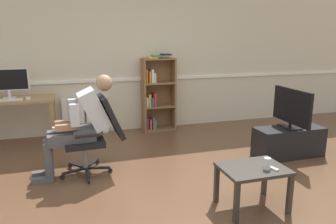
{
  "coord_description": "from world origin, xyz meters",
  "views": [
    {
      "loc": [
        -1.05,
        -3.04,
        1.65
      ],
      "look_at": [
        0.15,
        0.85,
        0.7
      ],
      "focal_mm": 34.24,
      "sensor_mm": 36.0,
      "label": 1
    }
  ],
  "objects_px": {
    "person_seated": "(81,123)",
    "office_chair": "(96,131)",
    "radiator": "(85,116)",
    "coffee_table": "(253,174)",
    "computer_desk": "(10,106)",
    "drinking_glass": "(267,163)",
    "keyboard": "(9,100)",
    "tv_stand": "(288,142)",
    "computer_mouse": "(28,98)",
    "imac_monitor": "(8,81)",
    "tv_screen": "(292,108)",
    "bookshelf": "(157,94)",
    "spare_remote": "(271,168)"
  },
  "relations": [
    {
      "from": "radiator",
      "to": "coffee_table",
      "type": "xyz_separation_m",
      "value": [
        1.43,
        -3.05,
        0.04
      ]
    },
    {
      "from": "computer_desk",
      "to": "bookshelf",
      "type": "bearing_deg",
      "value": 7.11
    },
    {
      "from": "coffee_table",
      "to": "drinking_glass",
      "type": "distance_m",
      "value": 0.18
    },
    {
      "from": "bookshelf",
      "to": "radiator",
      "type": "distance_m",
      "value": 1.31
    },
    {
      "from": "radiator",
      "to": "spare_remote",
      "type": "height_order",
      "value": "radiator"
    },
    {
      "from": "computer_desk",
      "to": "coffee_table",
      "type": "relative_size",
      "value": 2.04
    },
    {
      "from": "office_chair",
      "to": "radiator",
      "type": "bearing_deg",
      "value": 178.86
    },
    {
      "from": "imac_monitor",
      "to": "coffee_table",
      "type": "height_order",
      "value": "imac_monitor"
    },
    {
      "from": "imac_monitor",
      "to": "tv_stand",
      "type": "relative_size",
      "value": 0.61
    },
    {
      "from": "computer_mouse",
      "to": "tv_stand",
      "type": "relative_size",
      "value": 0.1
    },
    {
      "from": "office_chair",
      "to": "coffee_table",
      "type": "distance_m",
      "value": 1.92
    },
    {
      "from": "computer_mouse",
      "to": "office_chair",
      "type": "relative_size",
      "value": 0.1
    },
    {
      "from": "keyboard",
      "to": "person_seated",
      "type": "relative_size",
      "value": 0.3
    },
    {
      "from": "bookshelf",
      "to": "coffee_table",
      "type": "xyz_separation_m",
      "value": [
        0.17,
        -2.95,
        -0.3
      ]
    },
    {
      "from": "office_chair",
      "to": "spare_remote",
      "type": "xyz_separation_m",
      "value": [
        1.52,
        -1.42,
        -0.09
      ]
    },
    {
      "from": "person_seated",
      "to": "office_chair",
      "type": "bearing_deg",
      "value": 90.0
    },
    {
      "from": "keyboard",
      "to": "tv_stand",
      "type": "bearing_deg",
      "value": -20.78
    },
    {
      "from": "imac_monitor",
      "to": "spare_remote",
      "type": "height_order",
      "value": "imac_monitor"
    },
    {
      "from": "bookshelf",
      "to": "spare_remote",
      "type": "xyz_separation_m",
      "value": [
        0.32,
        -3.04,
        -0.22
      ]
    },
    {
      "from": "computer_desk",
      "to": "computer_mouse",
      "type": "xyz_separation_m",
      "value": [
        0.27,
        -0.12,
        0.12
      ]
    },
    {
      "from": "office_chair",
      "to": "drinking_glass",
      "type": "height_order",
      "value": "office_chair"
    },
    {
      "from": "tv_stand",
      "to": "coffee_table",
      "type": "relative_size",
      "value": 1.56
    },
    {
      "from": "coffee_table",
      "to": "spare_remote",
      "type": "distance_m",
      "value": 0.19
    },
    {
      "from": "keyboard",
      "to": "computer_mouse",
      "type": "relative_size",
      "value": 3.7
    },
    {
      "from": "office_chair",
      "to": "tv_stand",
      "type": "distance_m",
      "value": 2.66
    },
    {
      "from": "imac_monitor",
      "to": "computer_mouse",
      "type": "height_order",
      "value": "imac_monitor"
    },
    {
      "from": "radiator",
      "to": "person_seated",
      "type": "bearing_deg",
      "value": -94.16
    },
    {
      "from": "radiator",
      "to": "tv_stand",
      "type": "distance_m",
      "value": 3.32
    },
    {
      "from": "computer_mouse",
      "to": "person_seated",
      "type": "distance_m",
      "value": 1.41
    },
    {
      "from": "imac_monitor",
      "to": "coffee_table",
      "type": "relative_size",
      "value": 0.95
    },
    {
      "from": "computer_mouse",
      "to": "tv_screen",
      "type": "relative_size",
      "value": 0.13
    },
    {
      "from": "keyboard",
      "to": "radiator",
      "type": "height_order",
      "value": "keyboard"
    },
    {
      "from": "computer_mouse",
      "to": "person_seated",
      "type": "height_order",
      "value": "person_seated"
    },
    {
      "from": "radiator",
      "to": "coffee_table",
      "type": "relative_size",
      "value": 1.22
    },
    {
      "from": "computer_desk",
      "to": "keyboard",
      "type": "bearing_deg",
      "value": -82.8
    },
    {
      "from": "coffee_table",
      "to": "spare_remote",
      "type": "xyz_separation_m",
      "value": [
        0.15,
        -0.08,
        0.08
      ]
    },
    {
      "from": "computer_mouse",
      "to": "spare_remote",
      "type": "distance_m",
      "value": 3.57
    },
    {
      "from": "keyboard",
      "to": "office_chair",
      "type": "xyz_separation_m",
      "value": [
        1.14,
        -1.19,
        -0.24
      ]
    },
    {
      "from": "drinking_glass",
      "to": "keyboard",
      "type": "bearing_deg",
      "value": 135.11
    },
    {
      "from": "computer_desk",
      "to": "radiator",
      "type": "bearing_deg",
      "value": 19.54
    },
    {
      "from": "radiator",
      "to": "keyboard",
      "type": "bearing_deg",
      "value": -153.89
    },
    {
      "from": "keyboard",
      "to": "computer_mouse",
      "type": "xyz_separation_m",
      "value": [
        0.26,
        0.02,
        0.01
      ]
    },
    {
      "from": "computer_desk",
      "to": "drinking_glass",
      "type": "relative_size",
      "value": 11.35
    },
    {
      "from": "office_chair",
      "to": "drinking_glass",
      "type": "bearing_deg",
      "value": 43.24
    },
    {
      "from": "tv_stand",
      "to": "coffee_table",
      "type": "distance_m",
      "value": 1.67
    },
    {
      "from": "imac_monitor",
      "to": "drinking_glass",
      "type": "bearing_deg",
      "value": -46.95
    },
    {
      "from": "coffee_table",
      "to": "drinking_glass",
      "type": "xyz_separation_m",
      "value": [
        0.1,
        -0.08,
        0.12
      ]
    },
    {
      "from": "office_chair",
      "to": "tv_screen",
      "type": "relative_size",
      "value": 1.22
    },
    {
      "from": "keyboard",
      "to": "office_chair",
      "type": "bearing_deg",
      "value": -46.26
    },
    {
      "from": "keyboard",
      "to": "office_chair",
      "type": "height_order",
      "value": "office_chair"
    }
  ]
}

